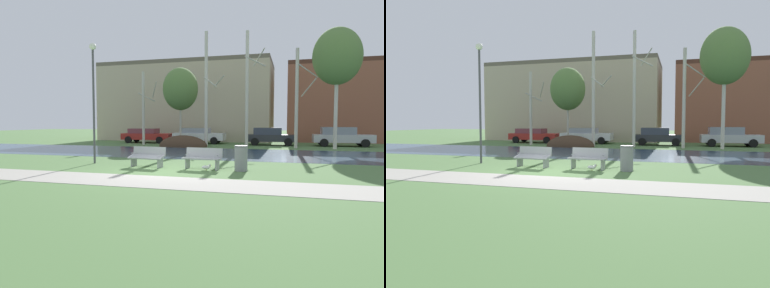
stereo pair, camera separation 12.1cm
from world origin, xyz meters
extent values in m
plane|color=#4C703D|center=(0.00, 10.00, 0.00)|extent=(120.00, 120.00, 0.00)
cube|color=#9E998E|center=(0.00, -2.06, 0.01)|extent=(60.00, 2.20, 0.01)
cube|color=#2D475B|center=(0.00, 8.49, 0.00)|extent=(80.00, 7.82, 0.01)
ellipsoid|color=#423021|center=(-3.48, 13.40, 0.00)|extent=(3.93, 2.41, 1.80)
cube|color=#9EA0A3|center=(-1.23, 1.18, 0.45)|extent=(1.65, 0.67, 0.18)
cube|color=#9EA0A3|center=(-1.20, 1.46, 0.67)|extent=(1.60, 0.28, 0.40)
cube|color=#9EA0A3|center=(-1.88, 1.32, 0.23)|extent=(0.09, 0.43, 0.45)
cube|color=#9EA0A3|center=(-0.57, 1.15, 0.23)|extent=(0.09, 0.43, 0.45)
cylinder|color=#9EA0A3|center=(-1.88, 1.28, 0.59)|extent=(0.08, 0.28, 0.04)
cylinder|color=#9EA0A3|center=(-0.58, 1.12, 0.59)|extent=(0.08, 0.28, 0.04)
cube|color=#9EA0A3|center=(1.23, 1.18, 0.45)|extent=(1.65, 0.68, 0.05)
cube|color=#9EA0A3|center=(1.27, 1.46, 0.67)|extent=(1.60, 0.28, 0.40)
cube|color=#9EA0A3|center=(0.59, 1.32, 0.23)|extent=(0.09, 0.43, 0.45)
cube|color=#9EA0A3|center=(1.89, 1.15, 0.23)|extent=(0.09, 0.43, 0.45)
cylinder|color=#9EA0A3|center=(0.58, 1.28, 0.59)|extent=(0.08, 0.28, 0.04)
cylinder|color=#9EA0A3|center=(1.89, 1.12, 0.59)|extent=(0.08, 0.28, 0.04)
cylinder|color=gray|center=(2.84, 1.21, 0.50)|extent=(0.51, 0.51, 1.01)
torus|color=#494A4C|center=(2.84, 1.21, 0.98)|extent=(0.53, 0.53, 0.04)
ellipsoid|color=white|center=(1.45, 0.99, 0.12)|extent=(0.35, 0.16, 0.16)
sphere|color=white|center=(1.61, 0.99, 0.20)|extent=(0.11, 0.11, 0.11)
cone|color=gold|center=(1.67, 0.99, 0.20)|extent=(0.06, 0.03, 0.03)
cylinder|color=gold|center=(1.47, 0.95, 0.05)|extent=(0.01, 0.01, 0.10)
cylinder|color=gold|center=(1.47, 1.02, 0.05)|extent=(0.01, 0.01, 0.10)
cylinder|color=#4C4C51|center=(-4.13, 1.80, 2.63)|extent=(0.10, 0.10, 5.27)
sphere|color=white|center=(-4.13, 1.80, 5.42)|extent=(0.32, 0.32, 0.32)
cylinder|color=beige|center=(-7.24, 14.26, 3.07)|extent=(0.23, 0.23, 6.14)
cylinder|color=beige|center=(-6.46, 14.80, 4.68)|extent=(0.95, 1.34, 1.21)
cylinder|color=beige|center=(-6.69, 13.70, 3.97)|extent=(1.12, 1.09, 0.70)
cylinder|color=#BCB7A8|center=(-4.19, 14.95, 3.00)|extent=(0.17, 0.17, 6.00)
ellipsoid|color=#567A3D|center=(-4.19, 14.95, 4.68)|extent=(2.93, 2.93, 3.52)
cylinder|color=beige|center=(-1.71, 13.80, 4.46)|extent=(0.26, 0.26, 8.92)
cylinder|color=beige|center=(-0.82, 14.41, 5.15)|extent=(1.24, 1.76, 0.73)
cylinder|color=beige|center=(-1.26, 13.34, 4.97)|extent=(0.90, 0.88, 0.72)
cylinder|color=beige|center=(1.37, 14.48, 4.46)|extent=(0.25, 0.25, 8.93)
cylinder|color=beige|center=(2.20, 15.05, 6.97)|extent=(1.06, 1.49, 1.16)
cylinder|color=beige|center=(2.06, 13.76, 6.46)|extent=(1.45, 1.41, 0.65)
cylinder|color=beige|center=(5.05, 14.20, 3.67)|extent=(0.25, 0.25, 7.33)
cylinder|color=beige|center=(5.90, 14.78, 4.51)|extent=(1.05, 1.48, 1.25)
cylinder|color=beige|center=(5.79, 13.45, 5.57)|extent=(1.48, 1.44, 0.89)
cylinder|color=beige|center=(7.75, 14.21, 4.23)|extent=(0.26, 0.26, 8.47)
ellipsoid|color=#567A3D|center=(7.75, 14.21, 6.61)|extent=(3.37, 3.37, 4.04)
cube|color=maroon|center=(-8.24, 17.35, 0.60)|extent=(4.66, 2.06, 0.57)
cube|color=brown|center=(-8.61, 17.34, 1.11)|extent=(2.63, 1.76, 0.45)
cylinder|color=black|center=(-6.76, 18.35, 0.32)|extent=(0.65, 0.24, 0.64)
cylinder|color=black|center=(-6.69, 16.46, 0.32)|extent=(0.65, 0.24, 0.64)
cylinder|color=black|center=(-9.79, 18.24, 0.32)|extent=(0.65, 0.24, 0.64)
cylinder|color=black|center=(-9.72, 16.35, 0.32)|extent=(0.65, 0.24, 0.64)
cube|color=silver|center=(-3.30, 17.71, 0.63)|extent=(4.67, 2.06, 0.63)
cube|color=#949AAC|center=(-3.67, 17.70, 1.18)|extent=(2.64, 1.76, 0.45)
cylinder|color=black|center=(-1.81, 18.71, 0.32)|extent=(0.65, 0.24, 0.64)
cylinder|color=black|center=(-1.75, 16.82, 0.32)|extent=(0.65, 0.24, 0.64)
cylinder|color=black|center=(-4.85, 18.60, 0.32)|extent=(0.65, 0.24, 0.64)
cylinder|color=black|center=(-4.78, 16.71, 0.32)|extent=(0.65, 0.24, 0.64)
cube|color=#282B30|center=(3.13, 17.19, 0.61)|extent=(4.10, 1.93, 0.57)
cube|color=#2F3648|center=(2.81, 17.18, 1.18)|extent=(2.32, 1.65, 0.57)
cylinder|color=black|center=(4.43, 18.13, 0.32)|extent=(0.65, 0.24, 0.64)
cylinder|color=black|center=(4.50, 16.34, 0.32)|extent=(0.65, 0.24, 0.64)
cylinder|color=black|center=(1.77, 18.04, 0.32)|extent=(0.65, 0.24, 0.64)
cylinder|color=black|center=(1.83, 16.25, 0.32)|extent=(0.65, 0.24, 0.64)
cube|color=#B2B5BC|center=(8.66, 17.30, 0.63)|extent=(4.56, 1.93, 0.63)
cube|color=gray|center=(8.30, 17.29, 1.25)|extent=(2.57, 1.65, 0.60)
cylinder|color=black|center=(10.12, 18.24, 0.32)|extent=(0.65, 0.24, 0.64)
cylinder|color=black|center=(10.18, 16.47, 0.32)|extent=(0.65, 0.24, 0.64)
cylinder|color=black|center=(7.15, 18.14, 0.32)|extent=(0.65, 0.24, 0.64)
cylinder|color=black|center=(7.21, 16.36, 0.32)|extent=(0.65, 0.24, 0.64)
cube|color=#BCAD8E|center=(-6.27, 24.38, 3.91)|extent=(17.97, 8.70, 7.82)
cube|color=#675F4E|center=(-6.27, 24.38, 8.02)|extent=(17.97, 8.70, 0.40)
cube|color=brown|center=(11.52, 25.36, 3.69)|extent=(14.44, 7.36, 7.38)
cube|color=#4E2C21|center=(11.52, 25.36, 7.58)|extent=(14.44, 7.36, 0.40)
camera|label=1|loc=(4.75, -12.29, 1.93)|focal=32.06mm
camera|label=2|loc=(4.86, -12.26, 1.93)|focal=32.06mm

